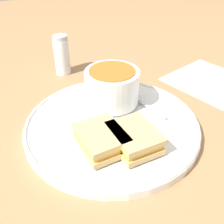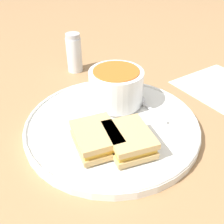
# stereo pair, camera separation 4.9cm
# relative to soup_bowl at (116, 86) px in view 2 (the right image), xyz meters

# --- Properties ---
(ground_plane) EXTENTS (2.40, 2.40, 0.00)m
(ground_plane) POSITION_rel_soup_bowl_xyz_m (0.02, 0.06, -0.06)
(ground_plane) COLOR #9E754C
(plate) EXTENTS (0.33, 0.33, 0.02)m
(plate) POSITION_rel_soup_bowl_xyz_m (0.02, 0.06, -0.05)
(plate) COLOR white
(plate) RESTS_ON ground_plane
(soup_bowl) EXTENTS (0.11, 0.11, 0.07)m
(soup_bowl) POSITION_rel_soup_bowl_xyz_m (0.00, 0.00, 0.00)
(soup_bowl) COLOR white
(soup_bowl) RESTS_ON plate
(spoon) EXTENTS (0.05, 0.11, 0.01)m
(spoon) POSITION_rel_soup_bowl_xyz_m (-0.05, 0.01, -0.03)
(spoon) COLOR silver
(spoon) RESTS_ON plate
(sandwich_half_near) EXTENTS (0.08, 0.10, 0.03)m
(sandwich_half_near) POSITION_rel_soup_bowl_xyz_m (0.06, 0.12, -0.02)
(sandwich_half_near) COLOR tan
(sandwich_half_near) RESTS_ON plate
(sandwich_half_far) EXTENTS (0.08, 0.09, 0.03)m
(sandwich_half_far) POSITION_rel_soup_bowl_xyz_m (0.01, 0.14, -0.02)
(sandwich_half_far) COLOR tan
(sandwich_half_far) RESTS_ON plate
(salt_shaker) EXTENTS (0.04, 0.04, 0.10)m
(salt_shaker) POSITION_rel_soup_bowl_xyz_m (0.06, -0.20, -0.01)
(salt_shaker) COLOR silver
(salt_shaker) RESTS_ON ground_plane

